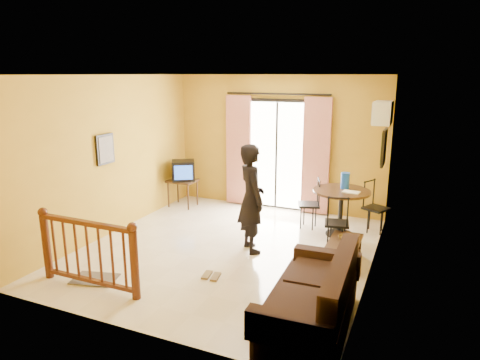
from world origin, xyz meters
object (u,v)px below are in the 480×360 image
at_px(coffee_table, 344,248).
at_px(sofa, 315,301).
at_px(standing_person, 251,198).
at_px(television, 183,170).
at_px(dining_table, 341,199).

bearing_deg(coffee_table, sofa, -89.79).
height_order(sofa, standing_person, standing_person).
height_order(television, dining_table, television).
xyz_separation_m(coffee_table, standing_person, (-1.48, -0.10, 0.64)).
bearing_deg(sofa, television, 135.52).
relative_size(dining_table, sofa, 0.54).
distance_m(dining_table, standing_person, 1.75).
bearing_deg(standing_person, coffee_table, -127.95).
distance_m(coffee_table, sofa, 1.86).
bearing_deg(coffee_table, standing_person, -176.32).
xyz_separation_m(dining_table, standing_person, (-1.20, -1.26, 0.22)).
relative_size(television, coffee_table, 0.76).
distance_m(television, dining_table, 3.46).
distance_m(coffee_table, standing_person, 1.62).
bearing_deg(sofa, standing_person, 128.13).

